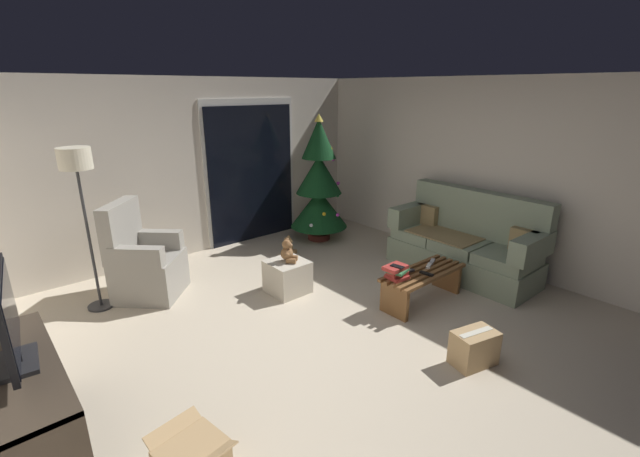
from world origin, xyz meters
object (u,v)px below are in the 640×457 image
book_stack (397,272)px  floor_lamp (78,175)px  remote_silver (432,261)px  christmas_tree (319,186)px  teddy_bear_chestnut (288,252)px  television (9,320)px  teddy_bear_honey_by_tree (289,247)px  remote_white (429,265)px  armchair (144,263)px  remote_black (426,274)px  cardboard_box_taped_mid_floor (474,348)px  couch (465,244)px  cell_phone (397,266)px  ottoman (287,277)px  media_shelf (29,420)px  remote_graphite (408,271)px  coffee_table (423,281)px

book_stack → floor_lamp: floor_lamp is taller
remote_silver → christmas_tree: 2.38m
teddy_bear_chestnut → floor_lamp: bearing=149.4°
television → teddy_bear_chestnut: bearing=17.4°
teddy_bear_honey_by_tree → remote_white: bearing=-78.6°
christmas_tree → armchair: christmas_tree is taller
remote_black → cardboard_box_taped_mid_floor: remote_black is taller
couch → television: 4.86m
christmas_tree → armchair: bearing=-176.7°
book_stack → teddy_bear_chestnut: bearing=119.2°
cell_phone → ottoman: size_ratio=0.33×
remote_silver → cardboard_box_taped_mid_floor: bearing=116.4°
couch → christmas_tree: christmas_tree is taller
remote_white → armchair: 3.32m
couch → armchair: size_ratio=1.73×
media_shelf → floor_lamp: bearing=65.5°
couch → christmas_tree: (-0.60, 2.26, 0.48)m
remote_graphite → teddy_bear_honey_by_tree: 2.11m
media_shelf → cardboard_box_taped_mid_floor: size_ratio=3.21×
ottoman → teddy_bear_chestnut: size_ratio=1.54×
book_stack → floor_lamp: bearing=138.1°
remote_black → media_shelf: (-3.68, 0.38, -0.06)m
remote_graphite → television: 3.61m
remote_black → remote_white: same height
teddy_bear_honey_by_tree → cardboard_box_taped_mid_floor: size_ratio=0.65×
couch → remote_black: size_ratio=12.50×
cell_phone → media_shelf: 3.35m
remote_graphite → floor_lamp: floor_lamp is taller
coffee_table → cell_phone: 0.49m
book_stack → teddy_bear_honey_by_tree: bearing=87.2°
teddy_bear_honey_by_tree → remote_graphite: bearing=-86.7°
teddy_bear_chestnut → remote_white: bearing=-45.1°
television → teddy_bear_honey_by_tree: (3.43, 1.82, -0.90)m
coffee_table → armchair: 3.23m
cell_phone → teddy_bear_chestnut: size_ratio=0.50×
coffee_table → ottoman: 1.58m
couch → remote_silver: size_ratio=12.50×
couch → television: television is taller
armchair → media_shelf: size_ratio=0.81×
ottoman → cell_phone: bearing=-61.9°
book_stack → television: (-3.33, 0.28, 0.56)m
cell_phone → christmas_tree: christmas_tree is taller
remote_silver → ottoman: size_ratio=0.35×
cell_phone → ottoman: 1.35m
book_stack → coffee_table: bearing=-11.8°
armchair → media_shelf: bearing=-126.1°
christmas_tree → armchair: size_ratio=1.76×
coffee_table → teddy_bear_honey_by_tree: 2.20m
remote_white → cardboard_box_taped_mid_floor: 1.31m
remote_black → cardboard_box_taped_mid_floor: size_ratio=0.36×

